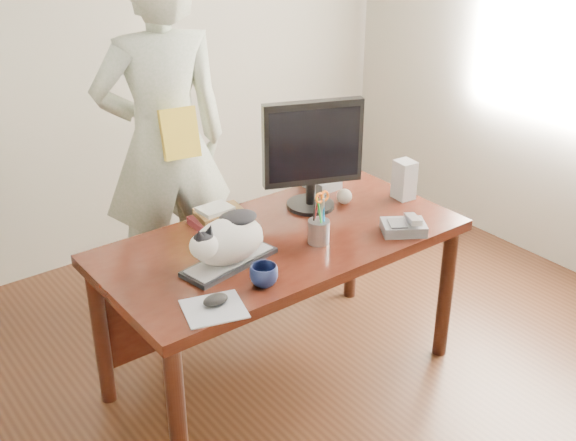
{
  "coord_description": "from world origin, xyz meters",
  "views": [
    {
      "loc": [
        -1.67,
        -1.65,
        2.21
      ],
      "look_at": [
        0.0,
        0.55,
        0.85
      ],
      "focal_mm": 45.0,
      "sensor_mm": 36.0,
      "label": 1
    }
  ],
  "objects_px": {
    "coffee_mug": "(264,275)",
    "keyboard": "(229,262)",
    "cat": "(226,239)",
    "speaker": "(404,180)",
    "desk": "(271,259)",
    "phone": "(404,226)",
    "mouse": "(215,300)",
    "person": "(164,144)",
    "book_stack": "(218,216)",
    "baseball": "(344,196)",
    "pen_cup": "(319,229)",
    "calculator": "(320,182)",
    "monitor": "(313,150)"
  },
  "relations": [
    {
      "from": "coffee_mug",
      "to": "keyboard",
      "type": "bearing_deg",
      "value": 94.52
    },
    {
      "from": "cat",
      "to": "speaker",
      "type": "bearing_deg",
      "value": -8.5
    },
    {
      "from": "desk",
      "to": "phone",
      "type": "height_order",
      "value": "phone"
    },
    {
      "from": "speaker",
      "to": "phone",
      "type": "bearing_deg",
      "value": -128.41
    },
    {
      "from": "mouse",
      "to": "person",
      "type": "distance_m",
      "value": 1.25
    },
    {
      "from": "speaker",
      "to": "person",
      "type": "relative_size",
      "value": 0.1
    },
    {
      "from": "speaker",
      "to": "book_stack",
      "type": "bearing_deg",
      "value": 167.04
    },
    {
      "from": "phone",
      "to": "speaker",
      "type": "bearing_deg",
      "value": 78.48
    },
    {
      "from": "coffee_mug",
      "to": "person",
      "type": "relative_size",
      "value": 0.06
    },
    {
      "from": "baseball",
      "to": "person",
      "type": "relative_size",
      "value": 0.04
    },
    {
      "from": "coffee_mug",
      "to": "baseball",
      "type": "bearing_deg",
      "value": 26.98
    },
    {
      "from": "pen_cup",
      "to": "baseball",
      "type": "distance_m",
      "value": 0.42
    },
    {
      "from": "mouse",
      "to": "speaker",
      "type": "bearing_deg",
      "value": 28.4
    },
    {
      "from": "phone",
      "to": "coffee_mug",
      "type": "bearing_deg",
      "value": -147.64
    },
    {
      "from": "coffee_mug",
      "to": "pen_cup",
      "type": "bearing_deg",
      "value": 20.31
    },
    {
      "from": "book_stack",
      "to": "desk",
      "type": "bearing_deg",
      "value": -48.33
    },
    {
      "from": "keyboard",
      "to": "phone",
      "type": "xyz_separation_m",
      "value": [
        0.77,
        -0.23,
        0.02
      ]
    },
    {
      "from": "keyboard",
      "to": "speaker",
      "type": "distance_m",
      "value": 1.04
    },
    {
      "from": "desk",
      "to": "baseball",
      "type": "relative_size",
      "value": 21.67
    },
    {
      "from": "coffee_mug",
      "to": "baseball",
      "type": "height_order",
      "value": "coffee_mug"
    },
    {
      "from": "desk",
      "to": "keyboard",
      "type": "distance_m",
      "value": 0.38
    },
    {
      "from": "desk",
      "to": "coffee_mug",
      "type": "height_order",
      "value": "coffee_mug"
    },
    {
      "from": "keyboard",
      "to": "calculator",
      "type": "distance_m",
      "value": 0.89
    },
    {
      "from": "baseball",
      "to": "desk",
      "type": "bearing_deg",
      "value": -177.84
    },
    {
      "from": "phone",
      "to": "book_stack",
      "type": "xyz_separation_m",
      "value": [
        -0.61,
        0.57,
        0.01
      ]
    },
    {
      "from": "pen_cup",
      "to": "cat",
      "type": "bearing_deg",
      "value": 170.89
    },
    {
      "from": "desk",
      "to": "baseball",
      "type": "xyz_separation_m",
      "value": [
        0.45,
        0.02,
        0.18
      ]
    },
    {
      "from": "coffee_mug",
      "to": "phone",
      "type": "distance_m",
      "value": 0.76
    },
    {
      "from": "pen_cup",
      "to": "phone",
      "type": "xyz_separation_m",
      "value": [
        0.36,
        -0.16,
        -0.04
      ]
    },
    {
      "from": "coffee_mug",
      "to": "book_stack",
      "type": "relative_size",
      "value": 0.46
    },
    {
      "from": "cat",
      "to": "coffee_mug",
      "type": "bearing_deg",
      "value": -92.84
    },
    {
      "from": "monitor",
      "to": "speaker",
      "type": "height_order",
      "value": "monitor"
    },
    {
      "from": "desk",
      "to": "phone",
      "type": "xyz_separation_m",
      "value": [
        0.46,
        -0.37,
        0.18
      ]
    },
    {
      "from": "keyboard",
      "to": "speaker",
      "type": "bearing_deg",
      "value": -8.71
    },
    {
      "from": "speaker",
      "to": "baseball",
      "type": "relative_size",
      "value": 2.59
    },
    {
      "from": "mouse",
      "to": "calculator",
      "type": "bearing_deg",
      "value": 47.82
    },
    {
      "from": "mouse",
      "to": "coffee_mug",
      "type": "distance_m",
      "value": 0.23
    },
    {
      "from": "desk",
      "to": "mouse",
      "type": "distance_m",
      "value": 0.66
    },
    {
      "from": "mouse",
      "to": "speaker",
      "type": "relative_size",
      "value": 0.6
    },
    {
      "from": "cat",
      "to": "pen_cup",
      "type": "relative_size",
      "value": 1.69
    },
    {
      "from": "pen_cup",
      "to": "person",
      "type": "bearing_deg",
      "value": 100.45
    },
    {
      "from": "speaker",
      "to": "baseball",
      "type": "xyz_separation_m",
      "value": [
        -0.27,
        0.12,
        -0.06
      ]
    },
    {
      "from": "monitor",
      "to": "mouse",
      "type": "distance_m",
      "value": 0.96
    },
    {
      "from": "pen_cup",
      "to": "book_stack",
      "type": "relative_size",
      "value": 0.98
    },
    {
      "from": "cat",
      "to": "monitor",
      "type": "bearing_deg",
      "value": 8.69
    },
    {
      "from": "keyboard",
      "to": "monitor",
      "type": "relative_size",
      "value": 0.83
    },
    {
      "from": "monitor",
      "to": "speaker",
      "type": "distance_m",
      "value": 0.51
    },
    {
      "from": "calculator",
      "to": "person",
      "type": "height_order",
      "value": "person"
    },
    {
      "from": "coffee_mug",
      "to": "desk",
      "type": "bearing_deg",
      "value": 50.88
    },
    {
      "from": "monitor",
      "to": "calculator",
      "type": "xyz_separation_m",
      "value": [
        0.2,
        0.17,
        -0.27
      ]
    }
  ]
}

